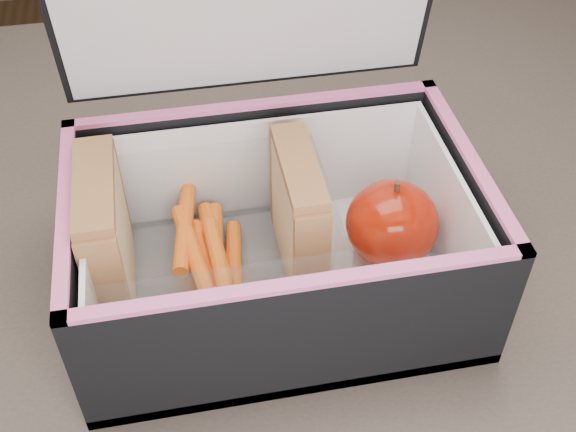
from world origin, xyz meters
name	(u,v)px	position (x,y,z in m)	size (l,w,h in m)	color
kitchen_table	(337,314)	(0.00, 0.00, 0.66)	(1.20, 0.80, 0.75)	brown
lunch_bag	(275,230)	(-0.06, -0.03, 0.81)	(0.27, 0.22, 0.28)	black
plastic_tub	(206,242)	(-0.11, -0.03, 0.80)	(0.17, 0.12, 0.07)	white
sandwich_left	(106,237)	(-0.17, -0.03, 0.82)	(0.03, 0.09, 0.10)	tan
sandwich_right	(298,215)	(-0.04, -0.03, 0.81)	(0.02, 0.09, 0.10)	tan
carrot_sticks	(211,263)	(-0.11, -0.03, 0.78)	(0.05, 0.14, 0.03)	orange
paper_napkin	(382,256)	(0.02, -0.03, 0.77)	(0.07, 0.07, 0.01)	white
red_apple	(392,223)	(0.02, -0.04, 0.80)	(0.09, 0.09, 0.07)	#990B00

